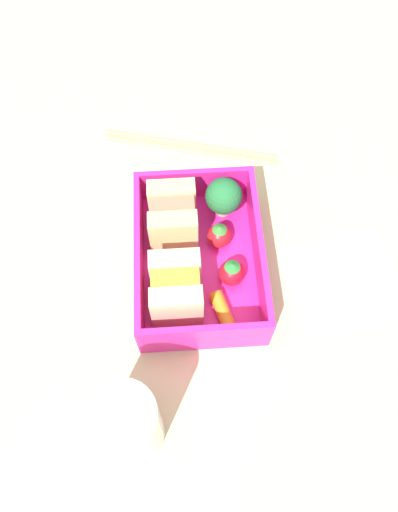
% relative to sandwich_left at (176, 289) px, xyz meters
% --- Properties ---
extents(ground_plane, '(1.20, 1.20, 0.02)m').
position_rel_sandwich_left_xyz_m(ground_plane, '(0.04, -0.02, -0.05)').
color(ground_plane, '#D8C08A').
extents(bento_tray, '(0.18, 0.13, 0.01)m').
position_rel_sandwich_left_xyz_m(bento_tray, '(0.04, -0.02, -0.03)').
color(bento_tray, '#EB2390').
rests_on(bento_tray, ground_plane).
extents(bento_rim, '(0.18, 0.13, 0.04)m').
position_rel_sandwich_left_xyz_m(bento_rim, '(0.04, -0.02, -0.01)').
color(bento_rim, '#EB2390').
rests_on(bento_rim, bento_tray).
extents(sandwich_left, '(0.06, 0.05, 0.06)m').
position_rel_sandwich_left_xyz_m(sandwich_left, '(0.00, 0.00, 0.00)').
color(sandwich_left, beige).
rests_on(sandwich_left, bento_tray).
extents(sandwich_center_left, '(0.06, 0.05, 0.06)m').
position_rel_sandwich_left_xyz_m(sandwich_center_left, '(0.08, 0.00, 0.00)').
color(sandwich_center_left, '#DBC57F').
rests_on(sandwich_center_left, bento_tray).
extents(carrot_stick_far_left, '(0.05, 0.03, 0.01)m').
position_rel_sandwich_left_xyz_m(carrot_stick_far_left, '(-0.02, -0.05, -0.02)').
color(carrot_stick_far_left, orange).
rests_on(carrot_stick_far_left, bento_tray).
extents(strawberry_left, '(0.03, 0.03, 0.03)m').
position_rel_sandwich_left_xyz_m(strawberry_left, '(0.02, -0.06, -0.01)').
color(strawberry_left, red).
rests_on(strawberry_left, bento_tray).
extents(strawberry_far_left, '(0.03, 0.03, 0.03)m').
position_rel_sandwich_left_xyz_m(strawberry_far_left, '(0.06, -0.05, -0.01)').
color(strawberry_far_left, red).
rests_on(strawberry_far_left, bento_tray).
extents(broccoli_floret, '(0.04, 0.04, 0.05)m').
position_rel_sandwich_left_xyz_m(broccoli_floret, '(0.10, -0.05, 0.00)').
color(broccoli_floret, '#89CA70').
rests_on(broccoli_floret, bento_tray).
extents(chopstick_pair, '(0.07, 0.21, 0.01)m').
position_rel_sandwich_left_xyz_m(chopstick_pair, '(0.20, -0.03, -0.04)').
color(chopstick_pair, tan).
rests_on(chopstick_pair, ground_plane).
extents(drinking_glass, '(0.06, 0.06, 0.09)m').
position_rel_sandwich_left_xyz_m(drinking_glass, '(-0.12, 0.04, 0.01)').
color(drinking_glass, white).
rests_on(drinking_glass, ground_plane).
extents(folded_napkin, '(0.12, 0.12, 0.00)m').
position_rel_sandwich_left_xyz_m(folded_napkin, '(0.02, -0.17, -0.04)').
color(folded_napkin, silver).
rests_on(folded_napkin, ground_plane).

